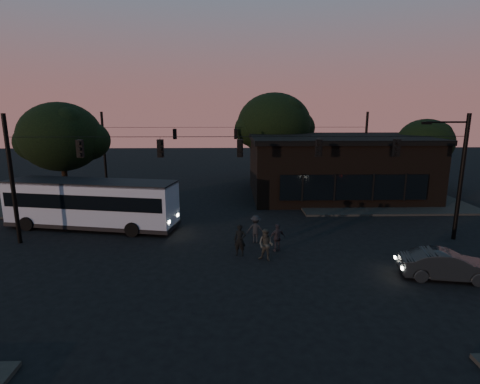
{
  "coord_description": "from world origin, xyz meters",
  "views": [
    {
      "loc": [
        -0.55,
        -17.26,
        7.69
      ],
      "look_at": [
        0.0,
        4.0,
        3.0
      ],
      "focal_mm": 28.0,
      "sensor_mm": 36.0,
      "label": 1
    }
  ],
  "objects_px": {
    "pedestrian_a": "(240,240)",
    "pedestrian_d": "(256,229)",
    "pedestrian_b": "(266,245)",
    "pedestrian_c": "(277,238)",
    "bus": "(91,202)",
    "car": "(446,265)",
    "building": "(336,166)"
  },
  "relations": [
    {
      "from": "pedestrian_a",
      "to": "pedestrian_d",
      "type": "relative_size",
      "value": 1.06
    },
    {
      "from": "pedestrian_b",
      "to": "pedestrian_c",
      "type": "bearing_deg",
      "value": 87.12
    },
    {
      "from": "pedestrian_c",
      "to": "pedestrian_d",
      "type": "height_order",
      "value": "pedestrian_d"
    },
    {
      "from": "bus",
      "to": "pedestrian_b",
      "type": "height_order",
      "value": "bus"
    },
    {
      "from": "pedestrian_a",
      "to": "pedestrian_d",
      "type": "bearing_deg",
      "value": 77.93
    },
    {
      "from": "bus",
      "to": "car",
      "type": "relative_size",
      "value": 2.84
    },
    {
      "from": "bus",
      "to": "pedestrian_d",
      "type": "height_order",
      "value": "bus"
    },
    {
      "from": "bus",
      "to": "car",
      "type": "xyz_separation_m",
      "value": [
        19.09,
        -8.18,
        -1.11
      ]
    },
    {
      "from": "bus",
      "to": "pedestrian_c",
      "type": "bearing_deg",
      "value": -10.23
    },
    {
      "from": "pedestrian_b",
      "to": "pedestrian_c",
      "type": "xyz_separation_m",
      "value": [
        0.75,
        1.23,
        -0.05
      ]
    },
    {
      "from": "pedestrian_b",
      "to": "pedestrian_c",
      "type": "relative_size",
      "value": 1.07
    },
    {
      "from": "car",
      "to": "pedestrian_b",
      "type": "xyz_separation_m",
      "value": [
        -8.13,
        2.39,
        0.17
      ]
    },
    {
      "from": "pedestrian_c",
      "to": "pedestrian_d",
      "type": "distance_m",
      "value": 1.83
    },
    {
      "from": "building",
      "to": "car",
      "type": "xyz_separation_m",
      "value": [
        0.4,
        -17.34,
        -2.04
      ]
    },
    {
      "from": "car",
      "to": "pedestrian_c",
      "type": "height_order",
      "value": "pedestrian_c"
    },
    {
      "from": "bus",
      "to": "pedestrian_d",
      "type": "relative_size",
      "value": 7.02
    },
    {
      "from": "building",
      "to": "bus",
      "type": "height_order",
      "value": "building"
    },
    {
      "from": "car",
      "to": "pedestrian_a",
      "type": "height_order",
      "value": "pedestrian_a"
    },
    {
      "from": "pedestrian_a",
      "to": "building",
      "type": "bearing_deg",
      "value": 71.31
    },
    {
      "from": "bus",
      "to": "pedestrian_d",
      "type": "bearing_deg",
      "value": -5.21
    },
    {
      "from": "pedestrian_d",
      "to": "pedestrian_b",
      "type": "bearing_deg",
      "value": 105.53
    },
    {
      "from": "car",
      "to": "building",
      "type": "bearing_deg",
      "value": 11.77
    },
    {
      "from": "bus",
      "to": "pedestrian_d",
      "type": "distance_m",
      "value": 11.09
    },
    {
      "from": "bus",
      "to": "building",
      "type": "bearing_deg",
      "value": 37.12
    },
    {
      "from": "pedestrian_a",
      "to": "pedestrian_c",
      "type": "height_order",
      "value": "pedestrian_a"
    },
    {
      "from": "pedestrian_a",
      "to": "pedestrian_c",
      "type": "distance_m",
      "value": 2.15
    },
    {
      "from": "building",
      "to": "pedestrian_c",
      "type": "xyz_separation_m",
      "value": [
        -6.98,
        -13.71,
        -1.92
      ]
    },
    {
      "from": "car",
      "to": "pedestrian_b",
      "type": "relative_size",
      "value": 2.42
    },
    {
      "from": "building",
      "to": "pedestrian_b",
      "type": "xyz_separation_m",
      "value": [
        -7.74,
        -14.94,
        -1.86
      ]
    },
    {
      "from": "pedestrian_a",
      "to": "pedestrian_b",
      "type": "height_order",
      "value": "pedestrian_a"
    },
    {
      "from": "bus",
      "to": "pedestrian_c",
      "type": "height_order",
      "value": "bus"
    },
    {
      "from": "car",
      "to": "pedestrian_a",
      "type": "relative_size",
      "value": 2.33
    }
  ]
}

